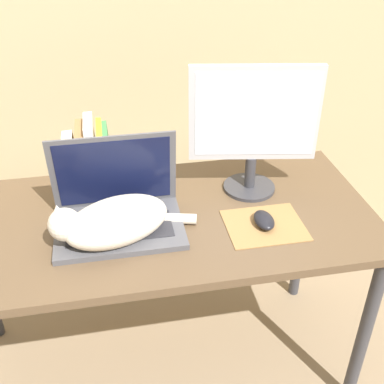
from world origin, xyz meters
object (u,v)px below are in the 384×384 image
laptop (118,211)px  cat (112,222)px  external_monitor (254,125)px  book_row (89,159)px  computer_mouse (264,220)px

laptop → cat: laptop is taller
laptop → cat: (-0.02, -0.07, 0.01)m
external_monitor → book_row: size_ratio=1.74×
book_row → external_monitor: bearing=-11.6°
external_monitor → computer_mouse: bearing=-94.2°
cat → book_row: size_ratio=1.74×
laptop → book_row: (-0.08, 0.23, 0.06)m
computer_mouse → book_row: (-0.51, 0.32, 0.09)m
cat → external_monitor: bearing=22.6°
external_monitor → computer_mouse: (-0.02, -0.21, -0.22)m
computer_mouse → cat: bearing=178.1°
laptop → cat: 0.07m
computer_mouse → book_row: bearing=148.1°
laptop → external_monitor: external_monitor is taller
external_monitor → book_row: 0.55m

